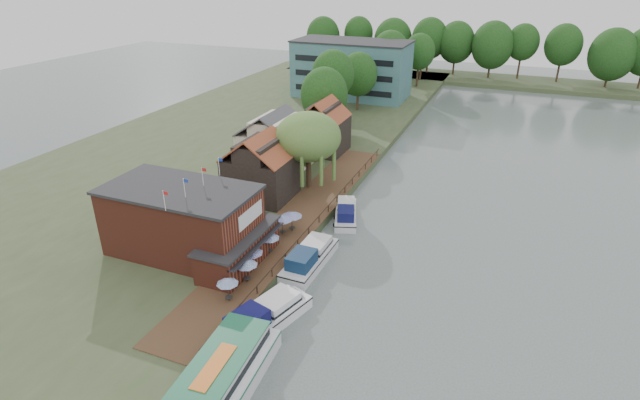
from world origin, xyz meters
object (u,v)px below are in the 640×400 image
at_px(cottage_b, 275,140).
at_px(umbrella_0, 228,290).
at_px(hotel_block, 352,69).
at_px(willow, 308,151).
at_px(tour_boat, 211,392).
at_px(cruiser_0, 265,314).
at_px(cruiser_1, 310,255).
at_px(cottage_c, 323,126).
at_px(umbrella_2, 251,259).
at_px(pub, 199,224).
at_px(umbrella_1, 247,271).
at_px(swan, 263,337).
at_px(cottage_a, 260,166).
at_px(umbrella_5, 292,221).
at_px(umbrella_3, 269,243).
at_px(cruiser_2, 346,211).
at_px(umbrella_4, 282,225).

relative_size(cottage_b, umbrella_0, 4.04).
relative_size(hotel_block, willow, 2.44).
height_order(umbrella_0, tour_boat, umbrella_0).
distance_m(cruiser_0, cruiser_1, 10.34).
height_order(cottage_c, umbrella_2, cottage_c).
relative_size(umbrella_0, umbrella_2, 1.00).
distance_m(pub, willow, 20.36).
height_order(umbrella_1, swan, umbrella_1).
relative_size(pub, cottage_a, 2.33).
xyz_separation_m(cruiser_1, swan, (0.82, -11.86, -1.04)).
bearing_deg(pub, tour_boat, -53.94).
height_order(umbrella_5, cruiser_0, umbrella_5).
xyz_separation_m(willow, umbrella_5, (3.10, -11.95, -3.93)).
relative_size(hotel_block, swan, 57.73).
bearing_deg(cottage_c, pub, -90.00).
bearing_deg(tour_boat, umbrella_3, 101.32).
bearing_deg(cottage_c, umbrella_2, -79.75).
xyz_separation_m(cottage_c, umbrella_2, (6.25, -34.57, -2.96)).
bearing_deg(tour_boat, hotel_block, 98.75).
distance_m(umbrella_3, cruiser_2, 13.10).
bearing_deg(hotel_block, cruiser_0, -76.33).
bearing_deg(umbrella_2, umbrella_3, 85.13).
height_order(cruiser_0, cruiser_1, cruiser_0).
distance_m(cottage_b, willow, 9.07).
xyz_separation_m(umbrella_5, cruiser_2, (3.98, 7.05, -1.20)).
height_order(umbrella_1, umbrella_2, same).
distance_m(cottage_c, umbrella_3, 32.11).
bearing_deg(cottage_b, tour_boat, -69.12).
height_order(hotel_block, cruiser_2, hotel_block).
distance_m(cottage_b, umbrella_3, 24.84).
bearing_deg(cottage_a, umbrella_0, -69.38).
height_order(cottage_c, umbrella_0, cottage_c).
height_order(umbrella_1, cruiser_0, umbrella_1).
bearing_deg(cruiser_1, umbrella_5, 134.07).
height_order(umbrella_0, umbrella_5, same).
distance_m(umbrella_3, umbrella_4, 4.18).
bearing_deg(cottage_c, umbrella_3, -78.22).
distance_m(umbrella_5, tour_boat, 24.56).
height_order(pub, tour_boat, pub).
distance_m(cottage_a, swan, 26.72).
xyz_separation_m(cruiser_0, cruiser_2, (-0.29, 21.69, -0.22)).
distance_m(umbrella_4, cruiser_0, 14.33).
bearing_deg(umbrella_4, tour_boat, -76.12).
distance_m(umbrella_0, cruiser_1, 10.37).
height_order(cruiser_0, swan, cruiser_0).
bearing_deg(umbrella_3, umbrella_2, -94.87).
bearing_deg(umbrella_4, cruiser_0, -70.06).
height_order(umbrella_2, tour_boat, umbrella_2).
relative_size(pub, cruiser_0, 1.89).
xyz_separation_m(cottage_c, umbrella_0, (6.85, -39.87, -2.96)).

